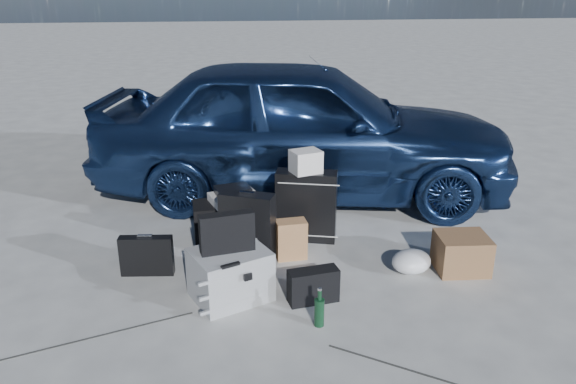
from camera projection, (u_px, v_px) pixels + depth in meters
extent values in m
plane|color=beige|center=(279.00, 290.00, 4.35)|extent=(60.00, 60.00, 0.00)
imported|color=navy|center=(303.00, 127.00, 6.09)|extent=(4.72, 2.63, 1.52)
cube|color=#959799|center=(230.00, 274.00, 4.19)|extent=(0.67, 0.61, 0.39)
cube|color=black|center=(227.00, 233.00, 4.08)|extent=(0.41, 0.17, 0.30)
cube|color=black|center=(147.00, 256.00, 4.54)|extent=(0.43, 0.14, 0.33)
cube|color=black|center=(248.00, 227.00, 4.75)|extent=(0.49, 0.33, 0.60)
cube|color=black|center=(306.00, 206.00, 5.11)|extent=(0.58, 0.33, 0.66)
cube|color=silver|center=(306.00, 161.00, 4.95)|extent=(0.30, 0.27, 0.20)
cube|color=black|center=(234.00, 221.00, 5.16)|extent=(0.75, 0.36, 0.37)
cube|color=silver|center=(235.00, 198.00, 5.08)|extent=(0.49, 0.43, 0.07)
cube|color=black|center=(233.00, 191.00, 5.07)|extent=(0.35, 0.28, 0.07)
cube|color=#AF7E4C|center=(291.00, 239.00, 4.81)|extent=(0.27, 0.18, 0.34)
cube|color=olive|center=(462.00, 253.00, 4.62)|extent=(0.43, 0.39, 0.31)
ellipsoid|color=white|center=(411.00, 261.00, 4.60)|extent=(0.42, 0.39, 0.19)
cube|color=black|center=(313.00, 286.00, 4.16)|extent=(0.39, 0.20, 0.26)
cylinder|color=black|center=(319.00, 308.00, 3.87)|extent=(0.09, 0.09, 0.28)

